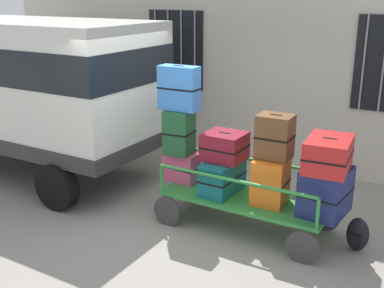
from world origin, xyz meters
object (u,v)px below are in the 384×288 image
Objects in this scene: suitcase_midleft_bottom at (222,176)px; suitcase_midright_bottom at (326,191)px; suitcase_center_middle at (275,137)px; suitcase_midright_middle at (328,154)px; suitcase_left_middle at (179,132)px; suitcase_left_bottom at (181,167)px; suitcase_center_bottom at (270,181)px; luggage_cart at (246,202)px; van at (36,81)px; backpack at (358,235)px; suitcase_midleft_middle at (225,146)px; suitcase_left_top at (179,88)px.

suitcase_midright_bottom reaches higher than suitcase_midleft_bottom.
suitcase_center_middle reaches higher than suitcase_midright_middle.
suitcase_left_bottom is at bearing 90.00° from suitcase_left_middle.
suitcase_center_middle reaches higher than suitcase_left_middle.
suitcase_midleft_bottom is 1.20× the size of suitcase_center_bottom.
suitcase_left_bottom is at bearing 178.71° from suitcase_midright_middle.
luggage_cart is at bearing -174.12° from suitcase_center_middle.
suitcase_midright_middle is at bearing -3.72° from suitcase_center_middle.
suitcase_left_bottom is at bearing 177.06° from suitcase_center_bottom.
luggage_cart is (3.99, -0.12, -1.26)m from van.
backpack is (0.41, 0.12, -0.53)m from suitcase_midright_bottom.
suitcase_center_middle is at bearing 5.88° from luggage_cart.
suitcase_midright_bottom is (2.08, 0.04, -0.46)m from suitcase_left_middle.
backpack is (1.45, 0.14, -0.15)m from luggage_cart.
suitcase_left_bottom is 0.89× the size of suitcase_center_bottom.
suitcase_center_middle is at bearing 90.00° from suitcase_center_bottom.
suitcase_midright_bottom is (5.03, -0.10, -0.88)m from van.
suitcase_midleft_bottom is 0.42m from suitcase_midleft_middle.
suitcase_midleft_bottom is (3.65, -0.14, -0.95)m from van.
suitcase_left_bottom is at bearing 179.93° from suitcase_center_middle.
backpack is at bearing 5.45° from suitcase_center_middle.
suitcase_left_top is at bearing -90.00° from suitcase_left_bottom.
suitcase_left_middle is at bearing -178.99° from luggage_cart.
suitcase_center_middle is at bearing 176.28° from suitcase_midright_middle.
suitcase_left_middle reaches higher than suitcase_midright_middle.
suitcase_center_bottom is at bearing -175.21° from suitcase_midright_bottom.
suitcase_center_bottom is (0.35, -0.03, 0.39)m from luggage_cart.
suitcase_left_top is at bearing -2.55° from van.
suitcase_left_top is (0.00, -0.05, 1.16)m from suitcase_left_bottom.
van is 3.69m from suitcase_midleft_middle.
suitcase_midleft_middle is 0.73m from suitcase_center_middle.
suitcase_midright_middle reaches higher than suitcase_center_bottom.
suitcase_left_bottom is (-1.04, 0.04, 0.30)m from luggage_cart.
suitcase_center_middle reaches higher than suitcase_midleft_bottom.
suitcase_left_top is at bearing -179.34° from luggage_cart.
luggage_cart is 1.47m from backpack.
luggage_cart is at bearing 1.01° from suitcase_left_middle.
van is 2.99m from suitcase_left_middle.
suitcase_midright_middle reaches higher than backpack.
van is at bearing 178.41° from suitcase_left_bottom.
suitcase_midleft_middle is 0.78× the size of suitcase_midright_bottom.
suitcase_left_middle is (-1.04, -0.02, 0.84)m from luggage_cart.
suitcase_midright_middle reaches higher than suitcase_midleft_bottom.
suitcase_center_middle is 0.70m from suitcase_midright_middle.
suitcase_center_middle reaches higher than luggage_cart.
suitcase_left_bottom is at bearing 179.64° from suitcase_midright_bottom.
suitcase_midleft_middle is 1.40m from suitcase_midright_middle.
suitcase_center_middle is (4.34, -0.08, -0.29)m from van.
suitcase_center_middle is (1.39, 0.05, -0.49)m from suitcase_left_top.
luggage_cart is at bearing -174.44° from backpack.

